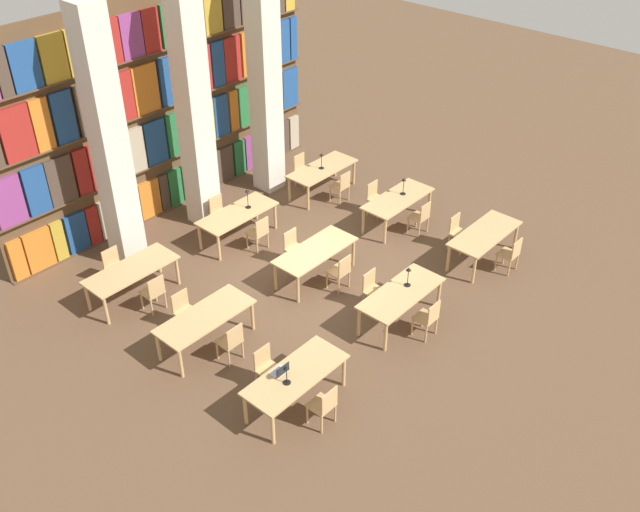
{
  "coord_description": "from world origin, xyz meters",
  "views": [
    {
      "loc": [
        -9.68,
        -8.89,
        9.69
      ],
      "look_at": [
        0.0,
        -0.25,
        0.68
      ],
      "focal_mm": 40.0,
      "sensor_mm": 36.0,
      "label": 1
    }
  ],
  "objects_px": {
    "reading_table_1": "(401,295)",
    "chair_8": "(340,271)",
    "desk_lamp_2": "(404,183)",
    "desk_lamp_4": "(322,158)",
    "desk_lamp_1": "(408,274)",
    "chair_16": "(341,185)",
    "chair_10": "(421,217)",
    "chair_17": "(302,169)",
    "chair_13": "(115,266)",
    "desk_lamp_3": "(247,195)",
    "chair_2": "(428,318)",
    "reading_table_5": "(398,201)",
    "desk_lamp_0": "(286,371)",
    "reading_table_6": "(131,272)",
    "chair_0": "(324,405)",
    "reading_table_8": "(322,170)",
    "laptop": "(280,371)",
    "reading_table_2": "(485,236)",
    "chair_3": "(373,289)",
    "pillar_center": "(194,110)",
    "pillar_left": "(109,143)",
    "reading_table_3": "(205,319)",
    "chair_9": "(294,247)",
    "chair_15": "(219,212)",
    "chair_7": "(185,310)",
    "chair_1": "(267,367)",
    "chair_14": "(259,232)",
    "reading_table_4": "(315,253)",
    "chair_6": "(231,341)",
    "pillar_right": "(265,83)",
    "reading_table_0": "(296,377)",
    "chair_11": "(376,197)",
    "reading_table_7": "(238,215)"
  },
  "relations": [
    {
      "from": "reading_table_1",
      "to": "chair_8",
      "type": "xyz_separation_m",
      "value": [
        0.02,
        1.65,
        -0.19
      ]
    },
    {
      "from": "desk_lamp_2",
      "to": "desk_lamp_4",
      "type": "bearing_deg",
      "value": 97.75
    },
    {
      "from": "reading_table_1",
      "to": "desk_lamp_1",
      "type": "xyz_separation_m",
      "value": [
        0.27,
        0.04,
        0.39
      ]
    },
    {
      "from": "chair_16",
      "to": "chair_10",
      "type": "bearing_deg",
      "value": -87.57
    },
    {
      "from": "desk_lamp_2",
      "to": "chair_17",
      "type": "distance_m",
      "value": 3.23
    },
    {
      "from": "chair_13",
      "to": "desk_lamp_3",
      "type": "xyz_separation_m",
      "value": [
        3.42,
        -0.72,
        0.61
      ]
    },
    {
      "from": "chair_2",
      "to": "reading_table_5",
      "type": "xyz_separation_m",
      "value": [
        3.08,
        3.06,
        0.19
      ]
    },
    {
      "from": "desk_lamp_0",
      "to": "reading_table_6",
      "type": "xyz_separation_m",
      "value": [
        0.23,
        4.87,
        -0.36
      ]
    },
    {
      "from": "chair_0",
      "to": "reading_table_8",
      "type": "distance_m",
      "value": 8.32
    },
    {
      "from": "laptop",
      "to": "desk_lamp_4",
      "type": "height_order",
      "value": "desk_lamp_4"
    },
    {
      "from": "reading_table_2",
      "to": "chair_10",
      "type": "relative_size",
      "value": 2.3
    },
    {
      "from": "chair_3",
      "to": "desk_lamp_2",
      "type": "xyz_separation_m",
      "value": [
        3.31,
        1.67,
        0.58
      ]
    },
    {
      "from": "chair_2",
      "to": "chair_17",
      "type": "distance_m",
      "value": 6.92
    },
    {
      "from": "pillar_center",
      "to": "desk_lamp_3",
      "type": "height_order",
      "value": "pillar_center"
    },
    {
      "from": "pillar_left",
      "to": "desk_lamp_4",
      "type": "xyz_separation_m",
      "value": [
        5.36,
        -1.32,
        -1.95
      ]
    },
    {
      "from": "pillar_center",
      "to": "reading_table_1",
      "type": "distance_m",
      "value": 6.57
    },
    {
      "from": "reading_table_3",
      "to": "desk_lamp_2",
      "type": "bearing_deg",
      "value": -0.5
    },
    {
      "from": "reading_table_5",
      "to": "chair_9",
      "type": "bearing_deg",
      "value": 167.02
    },
    {
      "from": "laptop",
      "to": "chair_0",
      "type": "bearing_deg",
      "value": 98.21
    },
    {
      "from": "chair_13",
      "to": "chair_15",
      "type": "bearing_deg",
      "value": -179.78
    },
    {
      "from": "reading_table_3",
      "to": "chair_7",
      "type": "distance_m",
      "value": 0.73
    },
    {
      "from": "reading_table_5",
      "to": "reading_table_2",
      "type": "bearing_deg",
      "value": -88.91
    },
    {
      "from": "chair_2",
      "to": "laptop",
      "type": "bearing_deg",
      "value": 164.48
    },
    {
      "from": "reading_table_5",
      "to": "chair_10",
      "type": "distance_m",
      "value": 0.73
    },
    {
      "from": "desk_lamp_1",
      "to": "chair_7",
      "type": "distance_m",
      "value": 4.65
    },
    {
      "from": "desk_lamp_0",
      "to": "chair_3",
      "type": "bearing_deg",
      "value": 12.51
    },
    {
      "from": "chair_0",
      "to": "reading_table_2",
      "type": "bearing_deg",
      "value": 5.51
    },
    {
      "from": "chair_1",
      "to": "desk_lamp_0",
      "type": "xyz_separation_m",
      "value": [
        -0.24,
        -0.75,
        0.54
      ]
    },
    {
      "from": "chair_14",
      "to": "chair_17",
      "type": "height_order",
      "value": "same"
    },
    {
      "from": "chair_0",
      "to": "chair_14",
      "type": "bearing_deg",
      "value": 57.13
    },
    {
      "from": "desk_lamp_0",
      "to": "chair_15",
      "type": "relative_size",
      "value": 0.46
    },
    {
      "from": "pillar_left",
      "to": "desk_lamp_1",
      "type": "xyz_separation_m",
      "value": [
        2.67,
        -6.1,
        -1.94
      ]
    },
    {
      "from": "reading_table_4",
      "to": "desk_lamp_4",
      "type": "xyz_separation_m",
      "value": [
        2.99,
        2.47,
        0.38
      ]
    },
    {
      "from": "desk_lamp_0",
      "to": "laptop",
      "type": "relative_size",
      "value": 1.28
    },
    {
      "from": "reading_table_3",
      "to": "reading_table_4",
      "type": "distance_m",
      "value": 3.15
    },
    {
      "from": "chair_6",
      "to": "reading_table_8",
      "type": "bearing_deg",
      "value": 26.8
    },
    {
      "from": "reading_table_8",
      "to": "desk_lamp_0",
      "type": "bearing_deg",
      "value": -142.78
    },
    {
      "from": "pillar_right",
      "to": "chair_0",
      "type": "distance_m",
      "value": 9.13
    },
    {
      "from": "chair_9",
      "to": "chair_17",
      "type": "distance_m",
      "value": 3.85
    },
    {
      "from": "chair_6",
      "to": "reading_table_3",
      "type": "bearing_deg",
      "value": 92.5
    },
    {
      "from": "chair_1",
      "to": "desk_lamp_3",
      "type": "xyz_separation_m",
      "value": [
        3.44,
        4.11,
        0.61
      ]
    },
    {
      "from": "reading_table_0",
      "to": "chair_11",
      "type": "relative_size",
      "value": 2.3
    },
    {
      "from": "desk_lamp_2",
      "to": "desk_lamp_0",
      "type": "bearing_deg",
      "value": -160.14
    },
    {
      "from": "chair_15",
      "to": "reading_table_2",
      "type": "bearing_deg",
      "value": 119.43
    },
    {
      "from": "desk_lamp_0",
      "to": "reading_table_6",
      "type": "distance_m",
      "value": 4.89
    },
    {
      "from": "chair_1",
      "to": "chair_3",
      "type": "distance_m",
      "value": 3.18
    },
    {
      "from": "chair_6",
      "to": "reading_table_7",
      "type": "height_order",
      "value": "chair_6"
    },
    {
      "from": "chair_9",
      "to": "desk_lamp_4",
      "type": "xyz_separation_m",
      "value": [
        2.94,
        1.76,
        0.57
      ]
    },
    {
      "from": "chair_7",
      "to": "reading_table_7",
      "type": "xyz_separation_m",
      "value": [
        3.05,
        1.69,
        0.19
      ]
    },
    {
      "from": "pillar_right",
      "to": "chair_16",
      "type": "bearing_deg",
      "value": -71.06
    }
  ]
}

